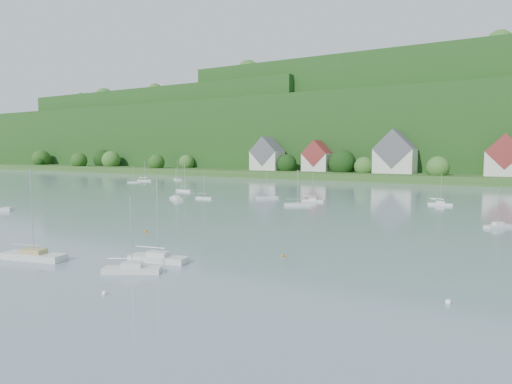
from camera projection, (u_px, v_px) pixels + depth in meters
far_shore_strip at (390, 175)px, 200.06m from camera, size 600.00×60.00×3.00m
forested_ridge at (422, 132)px, 256.70m from camera, size 620.00×181.22×69.89m
village_building_0 at (267, 156)px, 216.04m from camera, size 14.00×10.40×16.00m
village_building_1 at (317, 158)px, 205.16m from camera, size 12.00×9.36×14.00m
village_building_2 at (395, 156)px, 186.44m from camera, size 16.00×11.44×18.00m
village_building_3 at (505, 158)px, 164.54m from camera, size 13.00×10.40×15.50m
near_sailboat_2 at (34, 255)px, 50.64m from camera, size 7.80×3.81×10.15m
near_sailboat_3 at (132, 269)px, 45.21m from camera, size 5.79×4.25×7.76m
near_sailboat_4 at (158, 258)px, 49.70m from camera, size 6.95×3.18×9.06m
mooring_buoy_1 at (104, 295)px, 38.40m from camera, size 0.42×0.42×0.42m
mooring_buoy_2 at (283, 257)px, 52.11m from camera, size 0.42×0.42×0.42m
mooring_buoy_3 at (146, 232)px, 67.80m from camera, size 0.43×0.43×0.43m
mooring_buoy_4 at (448, 304)px, 36.12m from camera, size 0.48×0.48×0.48m
far_sailboat_cluster at (395, 199)px, 112.27m from camera, size 186.26×71.26×8.53m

